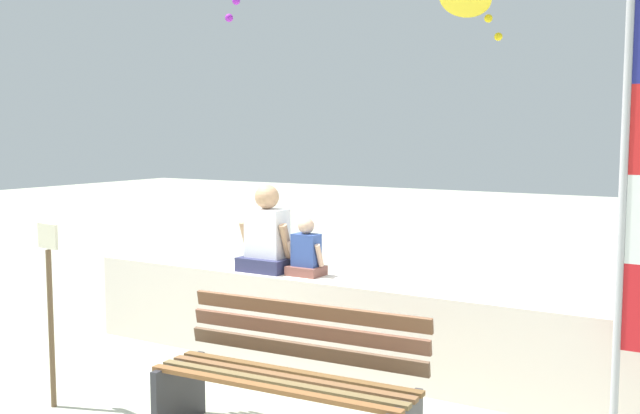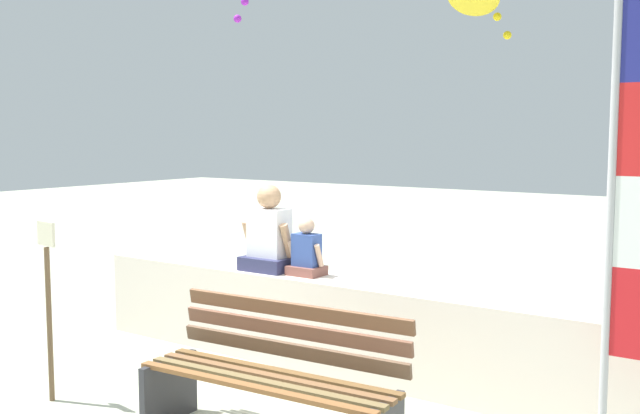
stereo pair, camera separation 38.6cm
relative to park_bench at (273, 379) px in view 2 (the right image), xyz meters
name	(u,v)px [view 2 (the right image)]	position (x,y,z in m)	size (l,w,h in m)	color
ground_plane	(280,407)	(-0.35, 0.51, -0.42)	(40.00, 40.00, 0.00)	#A8AC96
seawall_ledge	(352,326)	(-0.35, 1.51, -0.03)	(5.36, 0.55, 0.78)	silver
park_bench	(273,379)	(0.00, 0.00, 0.00)	(1.80, 0.72, 0.88)	brown
person_adult	(269,237)	(-1.22, 1.48, 0.66)	(0.50, 0.37, 0.77)	navy
person_child	(306,253)	(-0.80, 1.48, 0.55)	(0.33, 0.24, 0.50)	brown
flag_banner	(639,149)	(1.97, 0.92, 1.49)	(0.43, 0.05, 3.38)	#B7B7BC
sign_post	(48,296)	(-1.84, -0.36, 0.38)	(0.24, 0.06, 1.36)	brown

